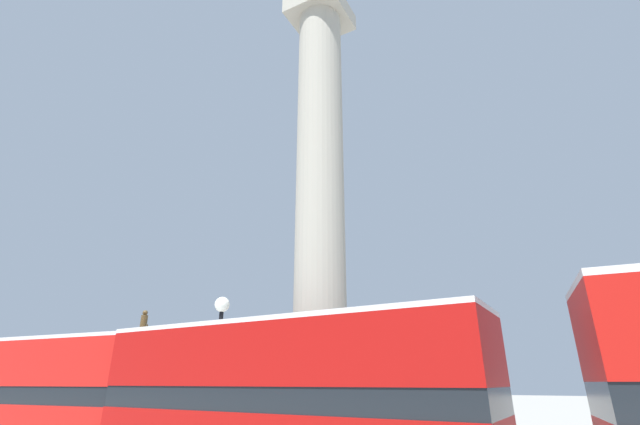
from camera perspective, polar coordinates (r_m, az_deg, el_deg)
monument_column at (r=17.21m, az=0.00°, el=-3.53°), size 5.32×5.32×21.49m
bus_a at (r=11.70m, az=-5.35°, el=-23.57°), size 10.59×3.17×4.23m
bus_b at (r=19.99m, az=-34.79°, el=-19.29°), size 11.27×3.62×4.22m
equestrian_statue at (r=25.87m, az=-23.76°, el=-21.95°), size 4.22×3.86×6.46m
street_lamp at (r=14.94m, az=-13.48°, el=-18.31°), size 0.51×0.51×5.44m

